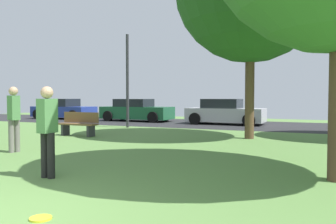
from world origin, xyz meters
name	(u,v)px	position (x,y,z in m)	size (l,w,h in m)	color
road_strip	(247,125)	(0.00, 16.00, 0.00)	(44.00, 6.40, 0.01)	#28282B
person_catcher	(14,116)	(-3.88, 4.30, 0.99)	(0.37, 0.31, 1.77)	slate
person_walking	(47,127)	(-0.90, 2.35, 0.93)	(0.30, 0.33, 1.69)	black
frisbee_disc	(41,218)	(0.61, 0.60, 0.01)	(0.27, 0.27, 0.03)	yellow
parked_car_blue	(63,110)	(-12.45, 16.21, 0.62)	(4.27, 1.97, 1.36)	#233893
parked_car_green	(136,111)	(-6.84, 16.28, 0.63)	(4.36, 1.94, 1.36)	#195633
parked_car_silver	(225,113)	(-1.24, 16.10, 0.64)	(4.10, 2.07, 1.38)	#B7B7BC
park_bench	(79,124)	(-4.85, 8.26, 0.46)	(1.60, 0.45, 0.90)	brown
street_lamp_post	(127,81)	(-5.04, 12.20, 2.25)	(0.14, 0.14, 4.50)	#2D2D33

